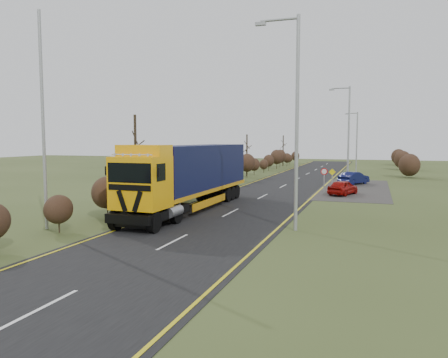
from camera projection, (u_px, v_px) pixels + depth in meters
ground at (207, 225)px, 22.72m from camera, size 160.00×160.00×0.00m
road at (256, 200)px, 32.12m from camera, size 8.00×120.00×0.02m
layby at (354, 189)px, 39.41m from camera, size 6.00×18.00×0.02m
lane_markings at (255, 200)px, 31.83m from camera, size 7.52×116.00×0.01m
hedgerow at (170, 178)px, 31.95m from camera, size 2.24×102.04×6.05m
lorry at (191, 173)px, 27.34m from camera, size 2.93×15.06×4.19m
car_red_hatchback at (343, 188)px, 35.04m from camera, size 2.46×3.78×1.20m
car_blue_sedan at (354, 178)px, 43.16m from camera, size 2.99×3.97×1.25m
streetlight_near at (294, 113)px, 20.95m from camera, size 2.18×0.21×10.32m
streetlight_mid at (347, 131)px, 42.78m from camera, size 2.04×0.19×9.61m
streetlight_far at (356, 140)px, 58.88m from camera, size 1.73×0.18×8.11m
left_pole at (43, 122)px, 21.31m from camera, size 0.16×0.16×10.65m
speed_sign at (324, 176)px, 36.61m from camera, size 0.57×0.10×2.06m
warning_board at (332, 176)px, 41.27m from camera, size 0.65×0.11×1.71m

